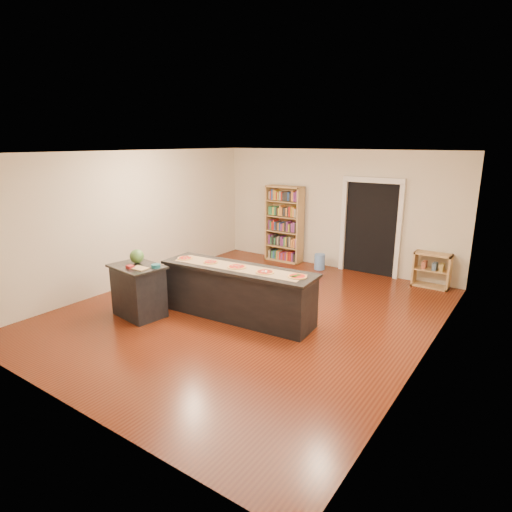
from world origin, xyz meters
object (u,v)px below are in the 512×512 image
Objects in this scene: kitchen_island at (238,292)px; low_shelf at (432,270)px; side_counter at (139,291)px; bookshelf at (284,224)px; watermelon at (137,256)px; waste_bin at (320,262)px.

kitchen_island is 4.31m from low_shelf.
bookshelf is at bearing 95.11° from side_counter.
bookshelf is 4.41m from watermelon.
waste_bin is at bearing -8.32° from bookshelf.
watermelon is (-0.11, 0.11, 0.58)m from side_counter.
kitchen_island is 1.87m from watermelon.
side_counter is (-1.48, -0.91, 0.00)m from kitchen_island.
bookshelf reaches higher than low_shelf.
bookshelf reaches higher than side_counter.
watermelon reaches higher than kitchen_island.
watermelon is (-1.59, -0.80, 0.58)m from kitchen_island.
side_counter is at bearing -43.87° from watermelon.
kitchen_island is 3.00× the size of side_counter.
waste_bin is (1.33, 4.34, -0.28)m from side_counter.
low_shelf is 2.52m from waste_bin.
watermelon is at bearing 144.17° from side_counter.
kitchen_island is at bearing -70.88° from bookshelf.
waste_bin is at bearing 80.96° from side_counter.
kitchen_island is 7.48× the size of waste_bin.
watermelon is at bearing -94.48° from bookshelf.
watermelon is (-1.45, -4.23, 0.85)m from waste_bin.
bookshelf is 2.60× the size of low_shelf.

